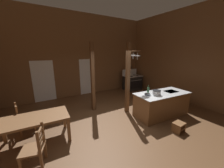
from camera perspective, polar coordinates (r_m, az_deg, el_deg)
The scene contains 16 objects.
ground_plane at distance 4.66m, azimuth 2.63°, elevation -18.43°, with size 9.04×8.54×0.10m, color brown.
wall_back at distance 7.51m, azimuth -14.76°, elevation 12.03°, with size 9.04×0.14×4.48m, color brown.
wall_right at distance 7.20m, azimuth 32.11°, elevation 10.30°, with size 0.14×8.54×4.48m, color brown.
glazed_door_back_left at distance 7.24m, azimuth -28.07°, elevation 1.05°, with size 1.00×0.01×2.05m, color white.
glazed_panel_back_right at distance 7.70m, azimuth -11.11°, elevation 3.16°, with size 0.84×0.01×2.05m, color white.
kitchen_island at distance 5.47m, azimuth 21.10°, elevation -8.31°, with size 2.24×1.15×0.92m.
stove_range at distance 8.63m, azimuth 9.05°, elevation 0.73°, with size 1.18×0.87×1.32m.
support_post_with_pot_rack at distance 5.13m, azimuth 7.32°, elevation 3.58°, with size 0.64×0.24×2.83m.
support_post_center at distance 5.34m, azimuth -8.59°, elevation 2.72°, with size 0.14×0.14×2.83m.
step_stool at distance 4.74m, azimuth 27.54°, elevation -16.38°, with size 0.37×0.30×0.30m.
dining_table at distance 4.16m, azimuth -31.09°, elevation -13.79°, with size 1.75×0.99×0.74m.
ladderback_chair_near_window at distance 4.96m, azimuth -34.63°, elevation -12.39°, with size 0.50×0.50×0.95m.
ladderback_chair_by_post at distance 3.49m, azimuth -30.96°, elevation -23.21°, with size 0.55×0.55×0.95m.
stockpot_on_counter at distance 4.97m, azimuth 19.24°, elevation -3.63°, with size 0.37×0.30×0.18m.
mixing_bowl_on_counter at distance 4.83m, azimuth 15.48°, elevation -4.51°, with size 0.20×0.20×0.07m.
bottle_tall_on_counter at distance 5.03m, azimuth 15.77°, elevation -2.67°, with size 0.08×0.08×0.33m.
Camera 1 is at (-2.24, -3.23, 2.46)m, focal length 20.55 mm.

